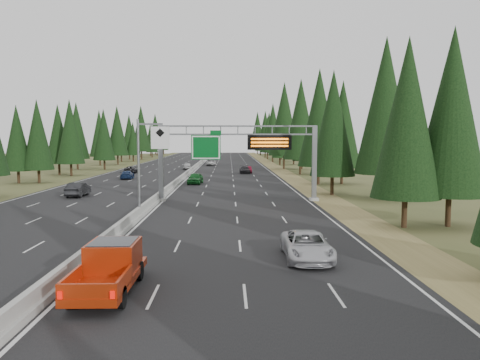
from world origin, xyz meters
name	(u,v)px	position (x,y,z in m)	size (l,w,h in m)	color
road	(192,171)	(0.00, 80.00, 0.04)	(32.00, 260.00, 0.08)	black
shoulder_right	(281,171)	(17.80, 80.00, 0.03)	(3.60, 260.00, 0.06)	olive
shoulder_left	(102,172)	(-17.80, 80.00, 0.03)	(3.60, 260.00, 0.06)	#3A441F
median_barrier	(192,170)	(0.00, 80.00, 0.41)	(0.70, 260.00, 0.85)	gray
sign_gantry	(244,151)	(8.92, 34.88, 5.27)	(16.75, 0.98, 7.80)	slate
hov_sign_pole	(146,161)	(0.58, 24.97, 4.72)	(2.80, 0.50, 8.00)	slate
tree_row_right	(315,121)	(21.78, 65.58, 9.49)	(12.17, 243.58, 18.80)	black
tree_row_left	(61,128)	(-22.10, 70.06, 8.47)	(10.97, 237.49, 18.69)	black
silver_minivan	(307,246)	(11.49, 11.24, 0.81)	(2.41, 5.22, 1.45)	#B6B5BB
red_pickup	(111,264)	(2.32, 6.49, 1.17)	(2.16, 6.05, 1.97)	black
car_ahead_green	(195,178)	(2.53, 53.70, 0.88)	(1.88, 4.68, 1.59)	#124F1C
car_ahead_dkred	(248,170)	(10.88, 74.73, 0.72)	(1.36, 3.91, 1.29)	#580C1C
car_ahead_dkgrey	(245,170)	(10.31, 74.28, 0.76)	(1.90, 4.67, 1.35)	black
car_ahead_white	(211,163)	(3.00, 101.18, 0.76)	(2.27, 4.92, 1.37)	#B7B7B7
car_ahead_far	(213,157)	(2.40, 136.47, 0.87)	(1.87, 4.64, 1.58)	black
car_onc_near	(78,189)	(-9.59, 39.38, 0.86)	(1.65, 4.73, 1.56)	#232325
car_onc_blue	(127,175)	(-9.04, 62.32, 0.74)	(1.85, 4.54, 1.32)	#15274B
car_onc_white	(187,166)	(-1.50, 86.17, 0.77)	(1.63, 4.06, 1.38)	silver
car_onc_far	(131,169)	(-11.21, 75.70, 0.73)	(2.17, 4.71, 1.31)	black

